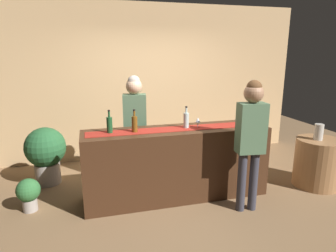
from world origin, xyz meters
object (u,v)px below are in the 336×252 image
object	(u,v)px
wine_bottle_clear	(186,120)
wine_glass_mid_counter	(198,120)
wine_bottle_amber	(135,124)
vase_on_side_table	(319,132)
bartender	(135,119)
wine_bottle_green	(109,125)
potted_plant_tall	(46,152)
customer_sipping	(251,133)
potted_plant_small	(29,193)
round_side_table	(318,163)
wine_glass_near_customer	(246,119)

from	to	relation	value
wine_bottle_clear	wine_glass_mid_counter	xyz separation A→B (m)	(0.16, -0.03, -0.01)
wine_bottle_amber	vase_on_side_table	distance (m)	2.74
wine_bottle_amber	wine_bottle_clear	distance (m)	0.72
wine_bottle_amber	bartender	world-z (taller)	bartender
wine_bottle_green	potted_plant_tall	world-z (taller)	wine_bottle_green
customer_sipping	wine_bottle_amber	bearing A→B (deg)	163.34
wine_bottle_amber	potted_plant_small	bearing A→B (deg)	174.41
wine_glass_mid_counter	potted_plant_small	world-z (taller)	wine_glass_mid_counter
round_side_table	potted_plant_tall	distance (m)	4.19
wine_glass_near_customer	wine_bottle_amber	bearing A→B (deg)	177.26
wine_glass_mid_counter	wine_glass_near_customer	bearing A→B (deg)	-6.55
wine_glass_mid_counter	wine_bottle_amber	bearing A→B (deg)	-179.73
wine_bottle_green	potted_plant_small	size ratio (longest dim) A/B	0.69
wine_glass_near_customer	potted_plant_small	distance (m)	3.07
wine_bottle_green	wine_bottle_clear	bearing A→B (deg)	-0.48
wine_bottle_amber	bartender	bearing A→B (deg)	80.79
wine_bottle_amber	vase_on_side_table	size ratio (longest dim) A/B	1.26
wine_bottle_green	wine_glass_mid_counter	size ratio (longest dim) A/B	2.10
bartender	vase_on_side_table	bearing A→B (deg)	171.74
wine_bottle_clear	potted_plant_small	bearing A→B (deg)	177.27
wine_bottle_amber	wine_bottle_clear	bearing A→B (deg)	2.80
wine_bottle_clear	vase_on_side_table	bearing A→B (deg)	-6.86
wine_bottle_amber	wine_bottle_clear	xyz separation A→B (m)	(0.72, 0.04, 0.00)
bartender	wine_bottle_green	bearing A→B (deg)	61.83
wine_glass_near_customer	bartender	size ratio (longest dim) A/B	0.09
wine_bottle_green	round_side_table	xyz separation A→B (m)	(3.09, -0.25, -0.74)
potted_plant_small	wine_bottle_amber	bearing A→B (deg)	-5.59
potted_plant_small	potted_plant_tall	bearing A→B (deg)	80.92
wine_glass_mid_counter	round_side_table	size ratio (longest dim) A/B	0.19
wine_bottle_amber	wine_bottle_green	size ratio (longest dim) A/B	1.00
wine_bottle_green	bartender	xyz separation A→B (m)	(0.41, 0.55, -0.07)
bartender	potted_plant_tall	world-z (taller)	bartender
potted_plant_small	wine_glass_mid_counter	bearing A→B (deg)	-3.32
wine_glass_mid_counter	potted_plant_tall	world-z (taller)	wine_glass_mid_counter
vase_on_side_table	wine_bottle_amber	bearing A→B (deg)	175.67
wine_bottle_clear	wine_glass_mid_counter	world-z (taller)	wine_bottle_clear
wine_bottle_amber	potted_plant_small	xyz separation A→B (m)	(-1.38, 0.13, -0.86)
wine_bottle_clear	potted_plant_small	xyz separation A→B (m)	(-2.10, 0.10, -0.86)
bartender	customer_sipping	distance (m)	1.72
wine_glass_mid_counter	potted_plant_small	size ratio (longest dim) A/B	0.33
wine_glass_mid_counter	vase_on_side_table	size ratio (longest dim) A/B	0.60
potted_plant_tall	customer_sipping	bearing A→B (deg)	-30.87
wine_glass_mid_counter	vase_on_side_table	xyz separation A→B (m)	(1.84, -0.21, -0.24)
wine_bottle_clear	wine_bottle_green	world-z (taller)	same
wine_bottle_clear	customer_sipping	xyz separation A→B (m)	(0.63, -0.62, -0.06)
round_side_table	vase_on_side_table	bearing A→B (deg)	176.89
bartender	vase_on_side_table	distance (m)	2.75
customer_sipping	wine_glass_near_customer	bearing A→B (deg)	73.86
wine_glass_near_customer	round_side_table	bearing A→B (deg)	-6.33
wine_bottle_amber	bartender	distance (m)	0.61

